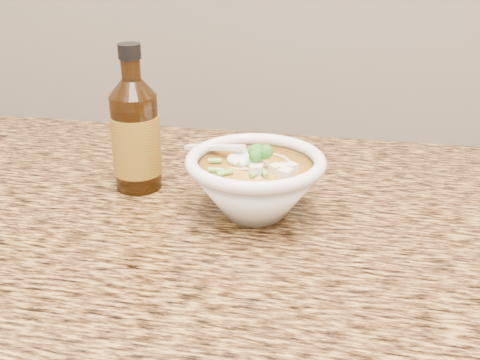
# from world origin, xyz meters

# --- Properties ---
(counter_slab) EXTENTS (4.00, 0.68, 0.04)m
(counter_slab) POSITION_xyz_m (0.00, 1.68, 0.88)
(counter_slab) COLOR #A67E3D
(counter_slab) RESTS_ON cabinet
(soup_bowl) EXTENTS (0.20, 0.18, 0.10)m
(soup_bowl) POSITION_xyz_m (-0.07, 1.67, 0.94)
(soup_bowl) COLOR white
(soup_bowl) RESTS_ON counter_slab
(hot_sauce_bottle) EXTENTS (0.08, 0.08, 0.20)m
(hot_sauce_bottle) POSITION_xyz_m (-0.25, 1.72, 0.98)
(hot_sauce_bottle) COLOR #361D07
(hot_sauce_bottle) RESTS_ON counter_slab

